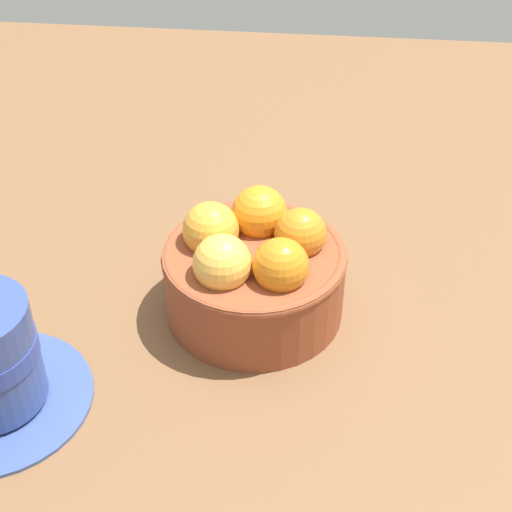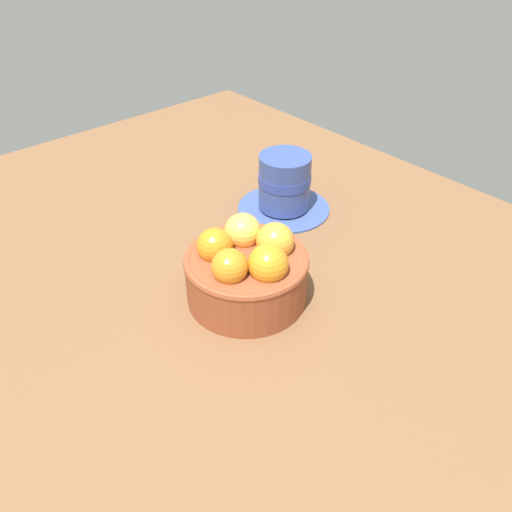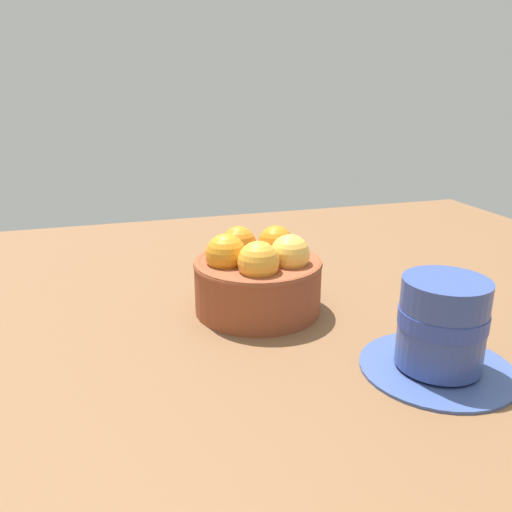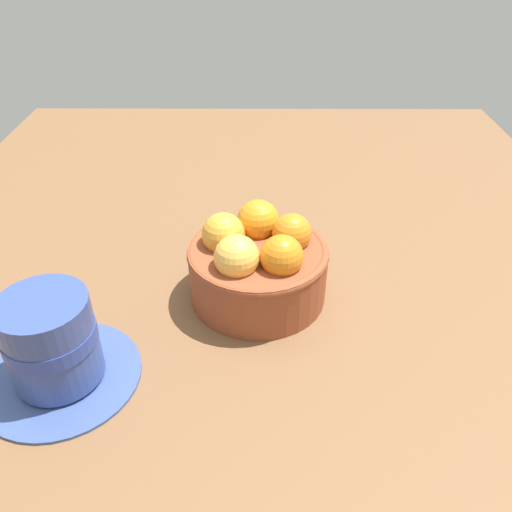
# 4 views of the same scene
# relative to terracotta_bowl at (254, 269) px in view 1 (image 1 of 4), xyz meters

# --- Properties ---
(ground_plane) EXTENTS (1.21, 0.92, 0.04)m
(ground_plane) POSITION_rel_terracotta_bowl_xyz_m (0.00, 0.00, -0.06)
(ground_plane) COLOR brown
(terracotta_bowl) EXTENTS (0.15, 0.15, 0.10)m
(terracotta_bowl) POSITION_rel_terracotta_bowl_xyz_m (0.00, 0.00, 0.00)
(terracotta_bowl) COLOR brown
(terracotta_bowl) RESTS_ON ground_plane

